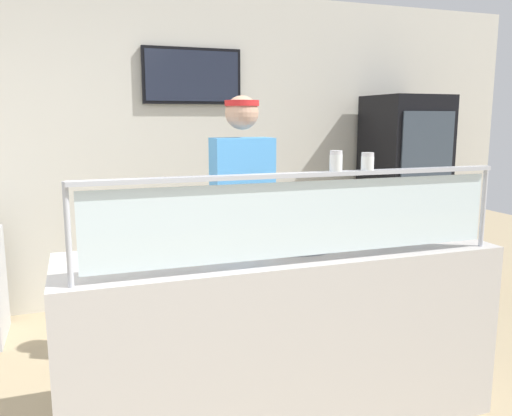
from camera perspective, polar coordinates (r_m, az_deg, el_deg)
The scene contains 10 objects.
ground_plane at distance 3.60m, azimuth -1.43°, elevation -16.88°, with size 12.00×12.00×0.00m, color tan.
shop_rear_unit at distance 4.68m, azimuth -7.24°, elevation 6.56°, with size 6.65×0.13×2.70m.
serving_counter at distance 2.83m, azimuth 2.83°, elevation -14.00°, with size 2.25×0.66×0.95m, color #BCB7B2.
sneeze_guard at distance 2.37m, azimuth 5.47°, elevation 0.21°, with size 2.08×0.06×0.43m.
pizza_tray at distance 2.75m, azimuth 4.23°, elevation -3.88°, with size 0.44×0.44×0.04m.
pizza_server at distance 2.74m, azimuth 4.80°, elevation -3.49°, with size 0.07×0.28×0.01m, color #ADAFB7.
parmesan_shaker at distance 2.42m, azimuth 8.81°, elevation 5.00°, with size 0.06×0.06×0.10m.
pepper_flake_shaker at distance 2.50m, azimuth 12.19°, elevation 4.93°, with size 0.06×0.06×0.08m.
worker_figure at distance 3.32m, azimuth -1.42°, elevation -0.82°, with size 0.41×0.50×1.76m.
drink_fridge at distance 5.11m, azimuth 15.87°, elevation 1.54°, with size 0.63×0.67×1.83m.
Camera 1 is at (0.14, -2.06, 1.62)m, focal length 36.28 mm.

